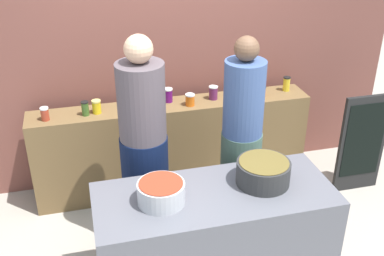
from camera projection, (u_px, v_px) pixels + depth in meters
name	position (u px, v px, depth m)	size (l,w,h in m)	color
storefront_wall	(163.00, 35.00, 4.48)	(4.80, 0.12, 3.00)	brown
display_shelf	(173.00, 147.00, 4.66)	(2.70, 0.36, 0.93)	brown
prep_table	(214.00, 241.00, 3.47)	(1.70, 0.70, 0.86)	#5A5B63
preserve_jar_0	(45.00, 114.00, 4.11)	(0.07, 0.07, 0.12)	#A33824
preserve_jar_1	(85.00, 108.00, 4.20)	(0.07, 0.07, 0.13)	#395D24
preserve_jar_2	(97.00, 107.00, 4.24)	(0.08, 0.08, 0.13)	gold
preserve_jar_3	(155.00, 99.00, 4.42)	(0.07, 0.07, 0.10)	#206037
preserve_jar_4	(168.00, 95.00, 4.46)	(0.09, 0.09, 0.14)	#520F5C
preserve_jar_5	(190.00, 100.00, 4.39)	(0.09, 0.09, 0.11)	#D55E15
preserve_jar_6	(213.00, 93.00, 4.52)	(0.09, 0.09, 0.13)	#591F4A
preserve_jar_7	(237.00, 91.00, 4.58)	(0.07, 0.07, 0.11)	brown
preserve_jar_8	(248.00, 88.00, 4.64)	(0.07, 0.07, 0.12)	#B72F10
preserve_jar_9	(262.00, 91.00, 4.58)	(0.09, 0.09, 0.11)	orange
preserve_jar_10	(286.00, 84.00, 4.70)	(0.07, 0.07, 0.14)	gold
cooking_pot_left	(161.00, 193.00, 3.14)	(0.32, 0.32, 0.16)	#B7B7BC
cooking_pot_center	(263.00, 172.00, 3.35)	(0.39, 0.39, 0.18)	#2D2D2D
cook_with_tongs	(144.00, 156.00, 3.77)	(0.39, 0.39, 1.84)	#0D1837
cook_in_cap	(241.00, 152.00, 3.85)	(0.34, 0.34, 1.80)	#415C4E
chalkboard_sign	(362.00, 144.00, 4.59)	(0.49, 0.05, 1.03)	black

